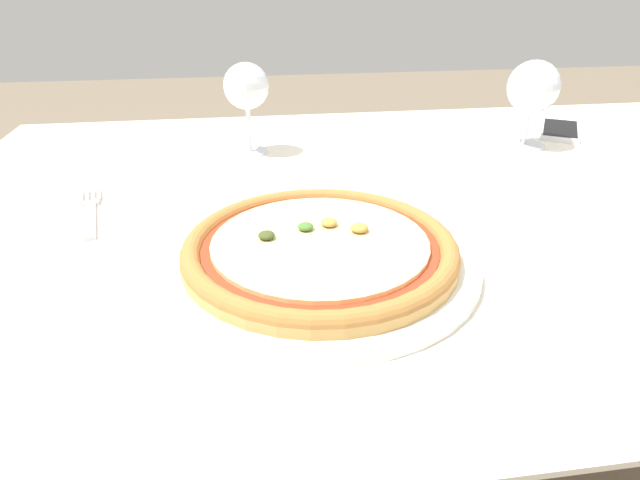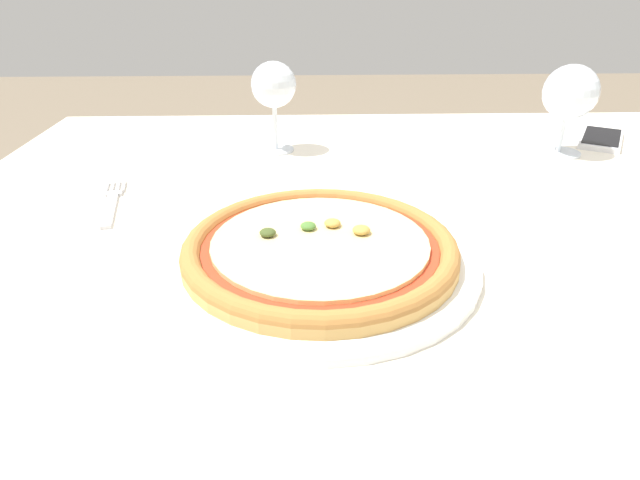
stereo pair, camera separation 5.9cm
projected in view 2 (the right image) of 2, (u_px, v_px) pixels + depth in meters
The scene contains 6 objects.
dining_table at pixel (449, 246), 0.81m from camera, with size 1.48×0.96×0.73m.
pizza_plate at pixel (320, 251), 0.59m from camera, with size 0.35×0.35×0.04m.
fork at pixel (112, 201), 0.75m from camera, with size 0.06×0.17×0.00m.
wine_glass_far_left at pixel (274, 87), 0.91m from camera, with size 0.08×0.08×0.16m.
wine_glass_far_right at pixel (570, 94), 0.90m from camera, with size 0.09×0.09×0.15m.
cell_phone at pixel (601, 139), 1.01m from camera, with size 0.13×0.16×0.01m.
Camera 2 is at (-0.22, -0.71, 1.03)m, focal length 30.00 mm.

